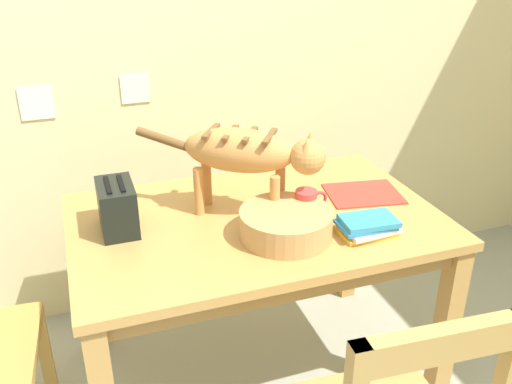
{
  "coord_description": "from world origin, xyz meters",
  "views": [
    {
      "loc": [
        -0.44,
        -0.52,
        1.68
      ],
      "look_at": [
        0.15,
        1.16,
        0.83
      ],
      "focal_mm": 39.08,
      "sensor_mm": 36.0,
      "label": 1
    }
  ],
  "objects_px": {
    "dining_table": "(256,238)",
    "saucer_bowl": "(305,217)",
    "magazine": "(363,194)",
    "cat": "(248,154)",
    "coffee_mug": "(307,202)",
    "toaster": "(117,207)",
    "book_stack": "(368,226)",
    "wicker_basket": "(286,224)"
  },
  "relations": [
    {
      "from": "coffee_mug",
      "to": "toaster",
      "type": "height_order",
      "value": "toaster"
    },
    {
      "from": "saucer_bowl",
      "to": "toaster",
      "type": "bearing_deg",
      "value": 166.13
    },
    {
      "from": "dining_table",
      "to": "coffee_mug",
      "type": "distance_m",
      "value": 0.24
    },
    {
      "from": "wicker_basket",
      "to": "toaster",
      "type": "bearing_deg",
      "value": 155.88
    },
    {
      "from": "toaster",
      "to": "dining_table",
      "type": "bearing_deg",
      "value": -8.4
    },
    {
      "from": "saucer_bowl",
      "to": "dining_table",
      "type": "bearing_deg",
      "value": 151.18
    },
    {
      "from": "cat",
      "to": "coffee_mug",
      "type": "xyz_separation_m",
      "value": [
        0.18,
        -0.12,
        -0.16
      ]
    },
    {
      "from": "dining_table",
      "to": "book_stack",
      "type": "bearing_deg",
      "value": -37.71
    },
    {
      "from": "magazine",
      "to": "toaster",
      "type": "distance_m",
      "value": 0.94
    },
    {
      "from": "cat",
      "to": "saucer_bowl",
      "type": "height_order",
      "value": "cat"
    },
    {
      "from": "dining_table",
      "to": "book_stack",
      "type": "relative_size",
      "value": 6.41
    },
    {
      "from": "wicker_basket",
      "to": "saucer_bowl",
      "type": "bearing_deg",
      "value": 36.13
    },
    {
      "from": "magazine",
      "to": "book_stack",
      "type": "xyz_separation_m",
      "value": [
        -0.14,
        -0.28,
        0.03
      ]
    },
    {
      "from": "wicker_basket",
      "to": "toaster",
      "type": "relative_size",
      "value": 1.58
    },
    {
      "from": "book_stack",
      "to": "coffee_mug",
      "type": "bearing_deg",
      "value": 134.55
    },
    {
      "from": "saucer_bowl",
      "to": "magazine",
      "type": "relative_size",
      "value": 0.62
    },
    {
      "from": "coffee_mug",
      "to": "toaster",
      "type": "distance_m",
      "value": 0.66
    },
    {
      "from": "coffee_mug",
      "to": "cat",
      "type": "bearing_deg",
      "value": 146.64
    },
    {
      "from": "cat",
      "to": "toaster",
      "type": "xyz_separation_m",
      "value": [
        -0.46,
        0.04,
        -0.15
      ]
    },
    {
      "from": "cat",
      "to": "magazine",
      "type": "bearing_deg",
      "value": 124.7
    },
    {
      "from": "cat",
      "to": "toaster",
      "type": "bearing_deg",
      "value": -60.91
    },
    {
      "from": "book_stack",
      "to": "wicker_basket",
      "type": "distance_m",
      "value": 0.28
    },
    {
      "from": "cat",
      "to": "toaster",
      "type": "height_order",
      "value": "cat"
    },
    {
      "from": "dining_table",
      "to": "saucer_bowl",
      "type": "distance_m",
      "value": 0.21
    },
    {
      "from": "magazine",
      "to": "dining_table",
      "type": "bearing_deg",
      "value": -165.43
    },
    {
      "from": "magazine",
      "to": "book_stack",
      "type": "bearing_deg",
      "value": -107.1
    },
    {
      "from": "wicker_basket",
      "to": "toaster",
      "type": "height_order",
      "value": "toaster"
    },
    {
      "from": "saucer_bowl",
      "to": "book_stack",
      "type": "height_order",
      "value": "book_stack"
    },
    {
      "from": "dining_table",
      "to": "saucer_bowl",
      "type": "relative_size",
      "value": 7.6
    },
    {
      "from": "dining_table",
      "to": "cat",
      "type": "xyz_separation_m",
      "value": [
        -0.02,
        0.03,
        0.33
      ]
    },
    {
      "from": "dining_table",
      "to": "cat",
      "type": "relative_size",
      "value": 2.23
    },
    {
      "from": "magazine",
      "to": "toaster",
      "type": "bearing_deg",
      "value": -172.09
    },
    {
      "from": "coffee_mug",
      "to": "book_stack",
      "type": "relative_size",
      "value": 0.58
    },
    {
      "from": "cat",
      "to": "magazine",
      "type": "height_order",
      "value": "cat"
    },
    {
      "from": "cat",
      "to": "magazine",
      "type": "relative_size",
      "value": 2.11
    },
    {
      "from": "toaster",
      "to": "cat",
      "type": "bearing_deg",
      "value": -4.88
    },
    {
      "from": "toaster",
      "to": "book_stack",
      "type": "bearing_deg",
      "value": -21.65
    },
    {
      "from": "coffee_mug",
      "to": "wicker_basket",
      "type": "height_order",
      "value": "coffee_mug"
    },
    {
      "from": "saucer_bowl",
      "to": "book_stack",
      "type": "relative_size",
      "value": 0.84
    },
    {
      "from": "dining_table",
      "to": "coffee_mug",
      "type": "bearing_deg",
      "value": -28.21
    },
    {
      "from": "toaster",
      "to": "wicker_basket",
      "type": "bearing_deg",
      "value": -24.12
    },
    {
      "from": "coffee_mug",
      "to": "magazine",
      "type": "distance_m",
      "value": 0.33
    }
  ]
}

